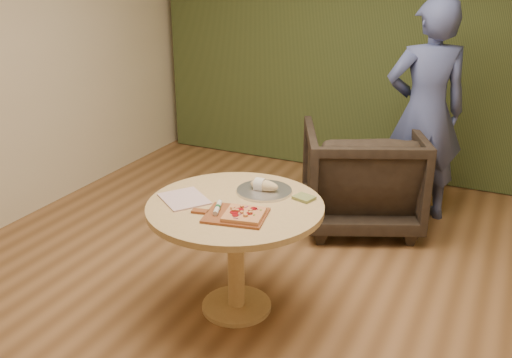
{
  "coord_description": "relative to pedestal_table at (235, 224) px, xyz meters",
  "views": [
    {
      "loc": [
        1.33,
        -2.79,
        2.17
      ],
      "look_at": [
        -0.11,
        0.25,
        0.84
      ],
      "focal_mm": 40.0,
      "sensor_mm": 36.0,
      "label": 1
    }
  ],
  "objects": [
    {
      "name": "bread_roll",
      "position": [
        0.07,
        0.25,
        0.18
      ],
      "size": [
        0.19,
        0.09,
        0.09
      ],
      "color": "#CFB47E",
      "rests_on": "serving_tray"
    },
    {
      "name": "cutlery_roll",
      "position": [
        -0.04,
        -0.15,
        0.17
      ],
      "size": [
        0.09,
        0.19,
        0.03
      ],
      "rotation": [
        0.0,
        0.0,
        0.34
      ],
      "color": "beige",
      "rests_on": "pizza_paddle"
    },
    {
      "name": "armchair",
      "position": [
        0.37,
        1.58,
        -0.13
      ],
      "size": [
        1.2,
        1.17,
        0.96
      ],
      "primitive_type": "imported",
      "rotation": [
        0.0,
        0.0,
        3.56
      ],
      "color": "black",
      "rests_on": "ground"
    },
    {
      "name": "serving_tray",
      "position": [
        0.08,
        0.25,
        0.15
      ],
      "size": [
        0.36,
        0.36,
        0.02
      ],
      "color": "silver",
      "rests_on": "pedestal_table"
    },
    {
      "name": "newspaper",
      "position": [
        -0.32,
        -0.08,
        0.15
      ],
      "size": [
        0.39,
        0.38,
        0.01
      ],
      "primitive_type": "cube",
      "rotation": [
        0.0,
        0.0,
        -0.63
      ],
      "color": "white",
      "rests_on": "pedestal_table"
    },
    {
      "name": "pizza_paddle",
      "position": [
        0.08,
        -0.16,
        0.15
      ],
      "size": [
        0.47,
        0.34,
        0.01
      ],
      "rotation": [
        0.0,
        0.0,
        0.19
      ],
      "color": "brown",
      "rests_on": "pedestal_table"
    },
    {
      "name": "curtain",
      "position": [
        0.15,
        2.86,
        0.79
      ],
      "size": [
        4.8,
        0.14,
        2.78
      ],
      "primitive_type": "cube",
      "color": "#303D1B",
      "rests_on": "ground"
    },
    {
      "name": "green_packet",
      "position": [
        0.36,
        0.25,
        0.15
      ],
      "size": [
        0.14,
        0.13,
        0.02
      ],
      "primitive_type": "cube",
      "rotation": [
        0.0,
        0.0,
        -0.3
      ],
      "color": "#59632C",
      "rests_on": "pedestal_table"
    },
    {
      "name": "flatbread_pizza",
      "position": [
        0.14,
        -0.16,
        0.17
      ],
      "size": [
        0.26,
        0.26,
        0.04
      ],
      "rotation": [
        0.0,
        0.0,
        0.19
      ],
      "color": "tan",
      "rests_on": "pizza_paddle"
    },
    {
      "name": "room_shell",
      "position": [
        0.15,
        -0.04,
        0.79
      ],
      "size": [
        5.04,
        6.04,
        2.84
      ],
      "color": "#8F6039",
      "rests_on": "ground"
    },
    {
      "name": "pedestal_table",
      "position": [
        0.0,
        0.0,
        0.0
      ],
      "size": [
        1.09,
        1.09,
        0.75
      ],
      "rotation": [
        0.0,
        0.0,
        -0.05
      ],
      "color": "tan",
      "rests_on": "ground"
    },
    {
      "name": "person_standing",
      "position": [
        0.77,
        1.96,
        0.33
      ],
      "size": [
        0.82,
        0.71,
        1.88
      ],
      "primitive_type": "imported",
      "rotation": [
        0.0,
        0.0,
        3.61
      ],
      "color": "#434E82",
      "rests_on": "ground"
    }
  ]
}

